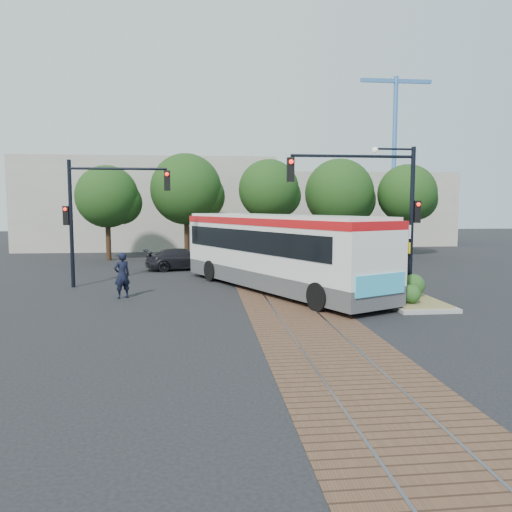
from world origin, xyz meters
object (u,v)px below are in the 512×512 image
object	(u,v)px
traffic_island	(404,292)
parked_car	(182,259)
officer	(122,275)
signal_pole_left	(95,206)
signal_pole_main	(383,198)
city_bus	(276,248)

from	to	relation	value
traffic_island	parked_car	xyz separation A→B (m)	(-9.39, 10.94, 0.32)
officer	signal_pole_left	bearing A→B (deg)	-95.47
signal_pole_main	signal_pole_left	xyz separation A→B (m)	(-12.23, 4.80, -0.29)
traffic_island	parked_car	distance (m)	14.43
city_bus	parked_car	xyz separation A→B (m)	(-4.53, 7.91, -1.28)
city_bus	officer	world-z (taller)	city_bus
city_bus	officer	distance (m)	6.87
city_bus	signal_pole_left	size ratio (longest dim) A/B	2.13
city_bus	traffic_island	distance (m)	5.95
signal_pole_left	officer	world-z (taller)	signal_pole_left
traffic_island	signal_pole_main	size ratio (longest dim) A/B	0.87
officer	signal_pole_main	bearing A→B (deg)	138.17
traffic_island	signal_pole_main	world-z (taller)	signal_pole_main
signal_pole_left	officer	size ratio (longest dim) A/B	3.10
signal_pole_main	signal_pole_left	world-z (taller)	signal_pole_main
signal_pole_left	parked_car	size ratio (longest dim) A/B	1.34
traffic_island	signal_pole_main	bearing A→B (deg)	174.64
traffic_island	city_bus	bearing A→B (deg)	148.05
city_bus	signal_pole_left	world-z (taller)	signal_pole_left
parked_car	traffic_island	bearing A→B (deg)	-153.30
traffic_island	signal_pole_left	distance (m)	14.50
signal_pole_main	officer	bearing A→B (deg)	171.15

